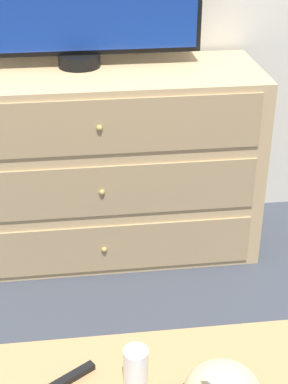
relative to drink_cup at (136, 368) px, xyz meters
name	(u,v)px	position (x,y,z in m)	size (l,w,h in m)	color
ground_plane	(97,214)	(-0.04, 1.50, -0.43)	(12.00, 12.00, 0.00)	#383D47
dresser	(98,165)	(-0.03, 1.22, -0.01)	(1.37, 0.51, 0.83)	tan
drink_cup	(136,368)	(0.00, 0.00, 0.00)	(0.07, 0.07, 0.10)	beige
remote_control	(71,377)	(-0.17, 0.02, -0.04)	(0.13, 0.09, 0.02)	black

